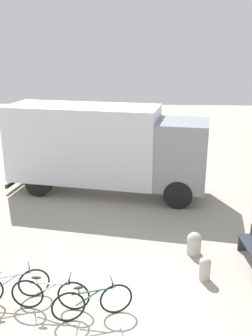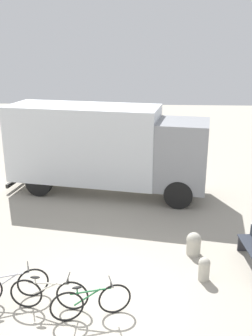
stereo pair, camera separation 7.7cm
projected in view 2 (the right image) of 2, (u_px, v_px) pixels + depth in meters
ground_plane at (101, 302)px, 8.69m from camera, size 60.00×60.00×0.00m
delivery_truck at (104, 146)px, 14.61m from camera, size 8.04×3.43×3.47m
bicycle_near at (10, 286)px, 8.62m from camera, size 1.68×0.72×0.83m
bicycle_middle at (49, 294)px, 8.35m from camera, size 1.79×0.44×0.83m
bicycle_far at (91, 302)px, 8.09m from camera, size 1.72×0.64×0.83m
bollard_near_bench at (204, 268)px, 9.41m from camera, size 0.30×0.30×0.63m
bollard_far_bench at (194, 243)px, 10.58m from camera, size 0.42×0.42×0.66m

